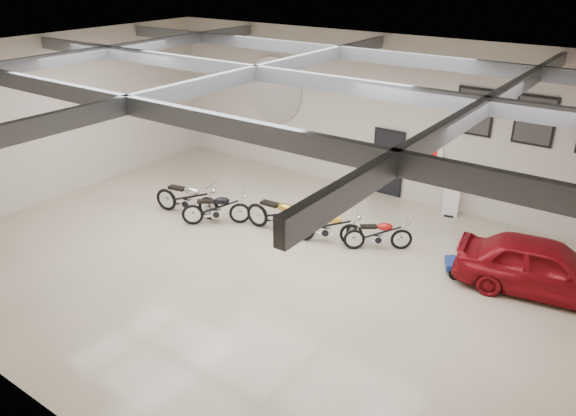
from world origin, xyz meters
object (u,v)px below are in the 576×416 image
Objects in this scene: motorcycle_yellow at (326,226)px; banner_stand at (452,190)px; motorcycle_black at (216,208)px; go_kart at (480,264)px; motorcycle_silver at (187,197)px; motorcycle_red at (378,233)px; motorcycle_gold at (280,215)px; vintage_car at (543,267)px.

banner_stand is at bearing 37.95° from motorcycle_yellow.
motorcycle_yellow is (3.17, 0.84, 0.01)m from motorcycle_black.
motorcycle_black is 7.26m from go_kart.
motorcycle_black is at bearing 173.02° from motorcycle_yellow.
banner_stand is 0.78× the size of motorcycle_silver.
motorcycle_yellow is at bearing 164.89° from motorcycle_red.
motorcycle_yellow is 1.11× the size of motorcycle_red.
motorcycle_silver reaches higher than go_kart.
banner_stand is 0.77× the size of motorcycle_gold.
motorcycle_yellow is (4.31, 0.87, -0.05)m from motorcycle_silver.
motorcycle_silver is 1.30× the size of go_kart.
vintage_car is (9.58, 1.67, 0.10)m from motorcycle_silver.
motorcycle_black is at bearing 167.17° from go_kart.
motorcycle_yellow is 5.34m from vintage_car.
motorcycle_red is at bearing 160.41° from go_kart.
motorcycle_black is 8.61m from vintage_car.
motorcycle_gold is 1.12× the size of motorcycle_yellow.
motorcycle_red is at bearing 13.16° from motorcycle_gold.
motorcycle_gold is (-3.42, -3.83, -0.27)m from banner_stand.
banner_stand is at bearing 45.62° from motorcycle_gold.
motorcycle_red is (4.47, 1.33, -0.04)m from motorcycle_black.
motorcycle_silver is 1.21× the size of motorcycle_red.
motorcycle_red is at bearing 85.09° from vintage_car.
motorcycle_yellow is 3.99m from go_kart.
motorcycle_silver reaches higher than motorcycle_red.
banner_stand reaches higher than motorcycle_red.
motorcycle_silver is at bearing 90.42° from vintage_car.
banner_stand is 0.87× the size of motorcycle_black.
motorcycle_silver is 9.73m from vintage_car.
vintage_car reaches higher than motorcycle_gold.
motorcycle_silver is at bearing -156.28° from banner_stand.
vintage_car reaches higher than motorcycle_black.
motorcycle_silver reaches higher than motorcycle_black.
banner_stand is 0.44× the size of vintage_car.
banner_stand is at bearing 0.08° from motorcycle_black.
motorcycle_black is 0.50× the size of vintage_car.
vintage_car is (5.27, 0.81, 0.15)m from motorcycle_yellow.
motorcycle_red is at bearing 2.27° from motorcycle_silver.
motorcycle_black is 4.66m from motorcycle_red.
go_kart is at bearing -27.20° from motorcycle_black.
motorcycle_yellow reaches higher than motorcycle_red.
go_kart is 1.41m from vintage_car.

